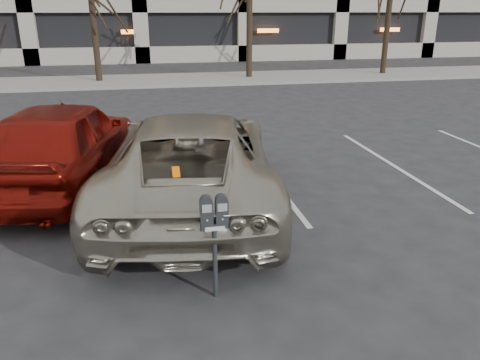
# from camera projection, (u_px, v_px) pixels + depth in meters

# --- Properties ---
(ground) EXTENTS (140.00, 140.00, 0.00)m
(ground) POSITION_uv_depth(u_px,v_px,m) (217.00, 228.00, 7.21)
(ground) COLOR #28282B
(ground) RESTS_ON ground
(sidewalk) EXTENTS (80.00, 4.00, 0.12)m
(sidewalk) POSITION_uv_depth(u_px,v_px,m) (166.00, 80.00, 21.93)
(sidewalk) COLOR gray
(sidewalk) RESTS_ON ground
(stall_lines) EXTENTS (16.90, 5.20, 0.00)m
(stall_lines) POSITION_uv_depth(u_px,v_px,m) (128.00, 183.00, 9.07)
(stall_lines) COLOR silver
(stall_lines) RESTS_ON ground
(parking_meter) EXTENTS (0.32, 0.13, 1.25)m
(parking_meter) POSITION_uv_depth(u_px,v_px,m) (214.00, 222.00, 5.18)
(parking_meter) COLOR black
(parking_meter) RESTS_ON ground
(suv_silver) EXTENTS (3.44, 6.08, 1.61)m
(suv_silver) POSITION_uv_depth(u_px,v_px,m) (191.00, 159.00, 7.86)
(suv_silver) COLOR #B9B19D
(suv_silver) RESTS_ON ground
(car_red) EXTENTS (2.80, 5.14, 1.66)m
(car_red) POSITION_uv_depth(u_px,v_px,m) (63.00, 143.00, 8.74)
(car_red) COLOR maroon
(car_red) RESTS_ON ground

